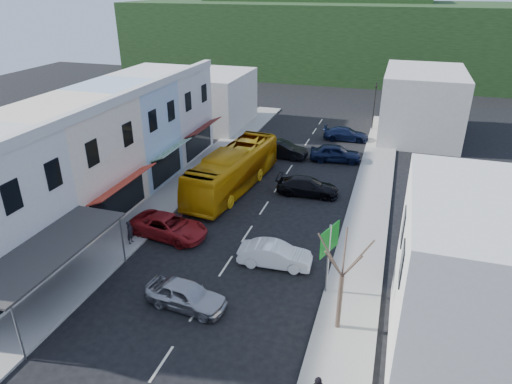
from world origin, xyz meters
The scene contains 20 objects.
ground centered at (0.00, 0.00, 0.00)m, with size 120.00×120.00×0.00m, color black.
sidewalk_left centered at (-7.50, 10.00, 0.07)m, with size 3.00×52.00×0.15m, color gray.
sidewalk_right centered at (7.50, 10.00, 0.07)m, with size 3.00×52.00×0.15m, color gray.
shopfront_row centered at (-12.49, 5.00, 4.00)m, with size 8.25×30.00×8.00m.
right_building centered at (13.50, -4.00, 4.00)m, with size 8.00×9.00×8.00m, color beige.
distant_block_left centered at (-12.00, 27.00, 3.00)m, with size 8.00×10.00×6.00m, color #B7B2A8.
distant_block_right centered at (11.00, 30.00, 3.50)m, with size 8.00×12.00×7.00m, color #B7B2A8.
hillside centered at (-1.45, 65.09, 6.73)m, with size 80.00×26.00×14.00m.
bus centered at (-3.37, 10.56, 1.55)m, with size 2.50×11.60×3.10m, color orange.
car_silver centered at (-0.63, -4.07, 0.70)m, with size 1.80×4.40×1.40m, color #A5A5AA.
car_white centered at (2.75, 0.98, 0.70)m, with size 1.80×4.40×1.40m, color white.
car_red centered at (-4.83, 2.16, 0.70)m, with size 1.90×4.60×1.40m, color maroon.
car_black_near centered at (2.61, 11.27, 0.70)m, with size 1.84×4.50×1.40m, color black.
car_navy_mid centered at (3.61, 19.31, 0.70)m, with size 1.80×4.40×1.40m, color black.
car_black_far centered at (-1.44, 18.86, 0.70)m, with size 1.80×4.40×1.40m, color black.
car_navy_far centered at (3.74, 25.88, 0.70)m, with size 1.84×4.50×1.40m, color black.
pedestrian_left centered at (-6.65, 0.44, 1.00)m, with size 0.60×0.40×1.70m, color black.
direction_sign centered at (6.10, -0.79, 2.11)m, with size 0.84×1.86×4.22m, color #0A5413, non-canonical shape.
street_tree centered at (7.10, -3.40, 3.08)m, with size 2.14×2.14×6.17m, color #372A22, non-canonical shape.
traffic_signal centered at (6.11, 30.52, 2.67)m, with size 0.58×1.09×5.34m, color black, non-canonical shape.
Camera 1 is at (8.53, -21.16, 15.45)m, focal length 32.00 mm.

